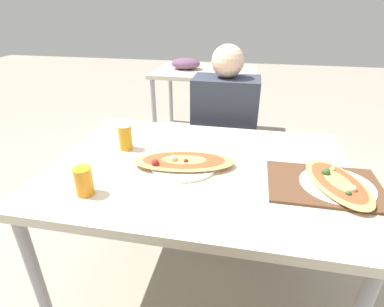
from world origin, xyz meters
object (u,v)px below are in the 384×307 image
at_px(dining_table, 200,178).
at_px(soda_can, 125,137).
at_px(drink_glass, 84,181).
at_px(pizza_second, 337,184).
at_px(person_seated, 224,122).
at_px(chair_far_seated, 224,144).
at_px(pizza_main, 184,162).

distance_m(dining_table, soda_can, 0.43).
height_order(dining_table, drink_glass, drink_glass).
bearing_deg(pizza_second, person_seated, 124.09).
bearing_deg(drink_glass, person_seated, 66.47).
relative_size(dining_table, pizza_second, 3.20).
distance_m(chair_far_seated, pizza_second, 1.07).
bearing_deg(pizza_second, chair_far_seated, 120.64).
bearing_deg(soda_can, drink_glass, -90.08).
bearing_deg(dining_table, pizza_main, -165.42).
relative_size(soda_can, pizza_second, 0.30).
relative_size(chair_far_seated, person_seated, 0.72).
height_order(chair_far_seated, drink_glass, drink_glass).
relative_size(drink_glass, pizza_second, 0.27).
bearing_deg(drink_glass, soda_can, 89.92).
bearing_deg(pizza_second, soda_can, 169.92).
height_order(person_seated, pizza_main, person_seated).
xyz_separation_m(dining_table, pizza_second, (0.57, -0.07, 0.08)).
relative_size(dining_table, soda_can, 10.82).
relative_size(person_seated, drink_glass, 10.71).
relative_size(pizza_main, pizza_second, 1.14).
height_order(drink_glass, pizza_second, drink_glass).
bearing_deg(chair_far_seated, dining_table, 86.83).
distance_m(dining_table, pizza_main, 0.11).
bearing_deg(chair_far_seated, person_seated, 90.00).
bearing_deg(person_seated, pizza_second, 124.09).
bearing_deg(chair_far_seated, pizza_second, 120.64).
height_order(pizza_main, soda_can, soda_can).
bearing_deg(pizza_second, drink_glass, -166.29).
bearing_deg(soda_can, chair_far_seated, 58.40).
xyz_separation_m(dining_table, chair_far_seated, (0.04, 0.81, -0.20)).
xyz_separation_m(drink_glass, pizza_second, (0.96, 0.23, -0.04)).
relative_size(chair_far_seated, drink_glass, 7.68).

